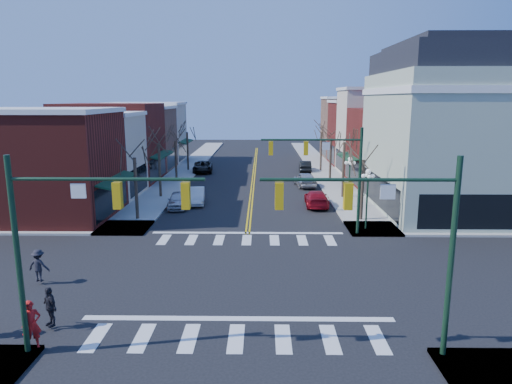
{
  "coord_description": "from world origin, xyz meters",
  "views": [
    {
      "loc": [
        0.98,
        -22.15,
        9.01
      ],
      "look_at": [
        0.57,
        8.1,
        2.8
      ],
      "focal_mm": 32.0,
      "sensor_mm": 36.0,
      "label": 1
    }
  ],
  "objects_px": {
    "lamppost_midblock": "(350,174)",
    "pedestrian_red_a": "(31,325)",
    "car_left_near": "(178,200)",
    "car_right_mid": "(305,179)",
    "victorian_corner": "(457,129)",
    "car_left_far": "(203,167)",
    "car_left_mid": "(196,196)",
    "car_right_near": "(316,198)",
    "lamppost_corner": "(368,189)",
    "pedestrian_dark_b": "(39,265)",
    "pedestrian_dark_a": "(50,306)",
    "car_right_far": "(305,166)"
  },
  "relations": [
    {
      "from": "car_right_near",
      "to": "car_left_mid",
      "type": "bearing_deg",
      "value": -2.67
    },
    {
      "from": "lamppost_midblock",
      "to": "car_left_mid",
      "type": "xyz_separation_m",
      "value": [
        -13.0,
        1.64,
        -2.27
      ]
    },
    {
      "from": "car_left_far",
      "to": "pedestrian_red_a",
      "type": "height_order",
      "value": "pedestrian_red_a"
    },
    {
      "from": "pedestrian_dark_a",
      "to": "pedestrian_red_a",
      "type": "bearing_deg",
      "value": -46.27
    },
    {
      "from": "car_left_mid",
      "to": "car_left_far",
      "type": "relative_size",
      "value": 0.84
    },
    {
      "from": "lamppost_corner",
      "to": "pedestrian_red_a",
      "type": "distance_m",
      "value": 22.13
    },
    {
      "from": "lamppost_midblock",
      "to": "car_left_near",
      "type": "xyz_separation_m",
      "value": [
        -14.26,
        0.06,
        -2.29
      ]
    },
    {
      "from": "victorian_corner",
      "to": "car_left_far",
      "type": "bearing_deg",
      "value": 139.72
    },
    {
      "from": "lamppost_corner",
      "to": "car_right_near",
      "type": "distance_m",
      "value": 8.09
    },
    {
      "from": "car_right_mid",
      "to": "pedestrian_red_a",
      "type": "bearing_deg",
      "value": 61.21
    },
    {
      "from": "victorian_corner",
      "to": "car_left_far",
      "type": "distance_m",
      "value": 30.61
    },
    {
      "from": "car_left_mid",
      "to": "car_right_near",
      "type": "distance_m",
      "value": 10.46
    },
    {
      "from": "victorian_corner",
      "to": "pedestrian_dark_a",
      "type": "height_order",
      "value": "victorian_corner"
    },
    {
      "from": "car_left_near",
      "to": "car_right_mid",
      "type": "xyz_separation_m",
      "value": [
        11.52,
        9.59,
        0.09
      ]
    },
    {
      "from": "car_left_mid",
      "to": "pedestrian_red_a",
      "type": "xyz_separation_m",
      "value": [
        -2.5,
        -23.83,
        0.35
      ]
    },
    {
      "from": "victorian_corner",
      "to": "pedestrian_red_a",
      "type": "relative_size",
      "value": 7.95
    },
    {
      "from": "car_right_near",
      "to": "car_right_mid",
      "type": "relative_size",
      "value": 1.03
    },
    {
      "from": "car_left_near",
      "to": "pedestrian_dark_a",
      "type": "relative_size",
      "value": 2.43
    },
    {
      "from": "car_left_far",
      "to": "pedestrian_red_a",
      "type": "bearing_deg",
      "value": -95.98
    },
    {
      "from": "victorian_corner",
      "to": "car_left_far",
      "type": "relative_size",
      "value": 2.85
    },
    {
      "from": "pedestrian_red_a",
      "to": "pedestrian_dark_a",
      "type": "distance_m",
      "value": 1.65
    },
    {
      "from": "lamppost_corner",
      "to": "car_left_near",
      "type": "bearing_deg",
      "value": 155.29
    },
    {
      "from": "pedestrian_dark_b",
      "to": "car_left_near",
      "type": "bearing_deg",
      "value": -96.88
    },
    {
      "from": "car_left_near",
      "to": "pedestrian_red_a",
      "type": "xyz_separation_m",
      "value": [
        -1.24,
        -22.25,
        0.38
      ]
    },
    {
      "from": "car_right_mid",
      "to": "pedestrian_red_a",
      "type": "height_order",
      "value": "pedestrian_red_a"
    },
    {
      "from": "car_left_far",
      "to": "car_right_near",
      "type": "height_order",
      "value": "car_left_far"
    },
    {
      "from": "car_right_far",
      "to": "car_left_mid",
      "type": "bearing_deg",
      "value": 60.27
    },
    {
      "from": "car_left_near",
      "to": "car_right_mid",
      "type": "relative_size",
      "value": 0.88
    },
    {
      "from": "lamppost_corner",
      "to": "car_left_far",
      "type": "bearing_deg",
      "value": 119.88
    },
    {
      "from": "lamppost_corner",
      "to": "lamppost_midblock",
      "type": "height_order",
      "value": "same"
    },
    {
      "from": "lamppost_corner",
      "to": "pedestrian_red_a",
      "type": "height_order",
      "value": "lamppost_corner"
    },
    {
      "from": "lamppost_midblock",
      "to": "car_right_near",
      "type": "distance_m",
      "value": 3.54
    },
    {
      "from": "lamppost_midblock",
      "to": "pedestrian_dark_b",
      "type": "xyz_separation_m",
      "value": [
        -18.2,
        -16.08,
        -2.0
      ]
    },
    {
      "from": "victorian_corner",
      "to": "car_left_mid",
      "type": "relative_size",
      "value": 3.38
    },
    {
      "from": "car_left_mid",
      "to": "car_right_mid",
      "type": "xyz_separation_m",
      "value": [
        10.26,
        8.01,
        0.07
      ]
    },
    {
      "from": "car_left_near",
      "to": "car_left_mid",
      "type": "height_order",
      "value": "car_left_mid"
    },
    {
      "from": "car_right_far",
      "to": "victorian_corner",
      "type": "bearing_deg",
      "value": 118.23
    },
    {
      "from": "lamppost_midblock",
      "to": "pedestrian_red_a",
      "type": "relative_size",
      "value": 2.42
    },
    {
      "from": "car_left_near",
      "to": "pedestrian_red_a",
      "type": "relative_size",
      "value": 2.19
    },
    {
      "from": "car_right_near",
      "to": "pedestrian_red_a",
      "type": "bearing_deg",
      "value": 62.54
    },
    {
      "from": "victorian_corner",
      "to": "car_left_near",
      "type": "distance_m",
      "value": 23.35
    },
    {
      "from": "victorian_corner",
      "to": "car_right_far",
      "type": "bearing_deg",
      "value": 116.38
    },
    {
      "from": "car_left_mid",
      "to": "car_right_mid",
      "type": "bearing_deg",
      "value": 32.44
    },
    {
      "from": "pedestrian_red_a",
      "to": "pedestrian_dark_b",
      "type": "distance_m",
      "value": 6.67
    },
    {
      "from": "victorian_corner",
      "to": "lamppost_corner",
      "type": "relative_size",
      "value": 3.29
    },
    {
      "from": "car_left_near",
      "to": "pedestrian_dark_a",
      "type": "height_order",
      "value": "pedestrian_dark_a"
    },
    {
      "from": "lamppost_midblock",
      "to": "car_left_near",
      "type": "distance_m",
      "value": 14.45
    },
    {
      "from": "lamppost_midblock",
      "to": "car_right_far",
      "type": "relative_size",
      "value": 1.06
    },
    {
      "from": "car_left_near",
      "to": "car_right_near",
      "type": "height_order",
      "value": "same"
    },
    {
      "from": "lamppost_midblock",
      "to": "pedestrian_dark_b",
      "type": "bearing_deg",
      "value": -138.54
    }
  ]
}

